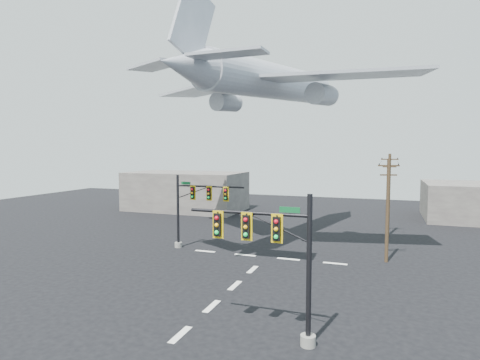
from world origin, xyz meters
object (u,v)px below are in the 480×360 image
at_px(signal_mast_far, 194,207).
at_px(airliner, 273,82).
at_px(utility_pole_b, 389,193).
at_px(utility_pole_a, 388,208).
at_px(signal_mast_near, 277,259).

xyz_separation_m(signal_mast_far, airliner, (6.50, 4.50, 12.14)).
bearing_deg(utility_pole_b, airliner, -156.03).
height_order(utility_pole_a, airliner, airliner).
height_order(signal_mast_far, airliner, airliner).
distance_m(signal_mast_near, utility_pole_b, 28.53).
relative_size(signal_mast_near, signal_mast_far, 1.04).
xyz_separation_m(signal_mast_near, utility_pole_a, (5.17, 16.94, 0.42)).
bearing_deg(utility_pole_a, signal_mast_near, -121.74).
distance_m(signal_mast_far, utility_pole_a, 17.49).
height_order(signal_mast_far, utility_pole_b, utility_pole_b).
relative_size(utility_pole_a, airliner, 0.28).
height_order(utility_pole_a, utility_pole_b, utility_pole_b).
bearing_deg(signal_mast_far, signal_mast_near, -51.56).
xyz_separation_m(signal_mast_near, utility_pole_b, (5.35, 28.01, 0.59)).
height_order(signal_mast_near, airliner, airliner).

